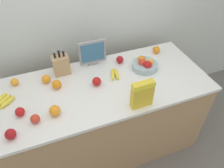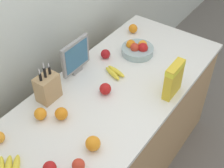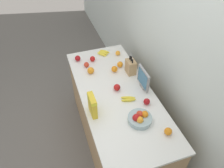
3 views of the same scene
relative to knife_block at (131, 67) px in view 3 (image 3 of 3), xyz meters
name	(u,v)px [view 3 (image 3 of 3)]	position (x,y,z in m)	size (l,w,h in m)	color
ground_plane	(116,138)	(0.30, -0.30, -1.02)	(14.00, 14.00, 0.00)	slate
wall_back	(170,56)	(0.30, 0.34, 0.28)	(9.00, 0.06, 2.60)	silver
counter	(116,118)	(0.30, -0.30, -0.56)	(1.96, 0.84, 0.93)	tan
knife_block	(131,67)	(0.00, 0.00, 0.00)	(0.15, 0.10, 0.30)	tan
small_monitor	(143,79)	(0.32, 0.02, 0.05)	(0.27, 0.03, 0.27)	gray
cereal_box	(92,105)	(0.51, -0.64, 0.04)	(0.18, 0.06, 0.24)	gold
fruit_bowl	(140,118)	(0.77, -0.21, -0.05)	(0.25, 0.25, 0.11)	#99B2B7
banana_bunch_left	(103,53)	(-0.53, -0.21, -0.08)	(0.19, 0.19, 0.04)	yellow
banana_bunch_right	(128,99)	(0.45, -0.21, -0.08)	(0.12, 0.18, 0.04)	yellow
apple_near_bananas	(92,59)	(-0.41, -0.40, -0.06)	(0.07, 0.07, 0.07)	red
apple_rear	(86,65)	(-0.30, -0.51, -0.06)	(0.07, 0.07, 0.07)	red
apple_front	(147,102)	(0.57, -0.04, -0.06)	(0.07, 0.07, 0.07)	#A31419
apple_rightmost	(78,58)	(-0.48, -0.59, -0.06)	(0.08, 0.08, 0.08)	#A31419
apple_leftmost	(117,87)	(0.25, -0.28, -0.05)	(0.08, 0.08, 0.08)	red
orange_near_bowl	(168,131)	(1.00, -0.02, -0.06)	(0.08, 0.08, 0.08)	orange
orange_front_center	(91,70)	(-0.15, -0.49, -0.05)	(0.09, 0.09, 0.09)	orange
orange_mid_right	(120,64)	(-0.16, -0.09, -0.06)	(0.08, 0.08, 0.08)	orange
orange_back_center	(118,53)	(-0.43, -0.02, -0.06)	(0.07, 0.07, 0.07)	orange
orange_front_right	(114,69)	(-0.09, -0.19, -0.05)	(0.08, 0.08, 0.08)	orange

